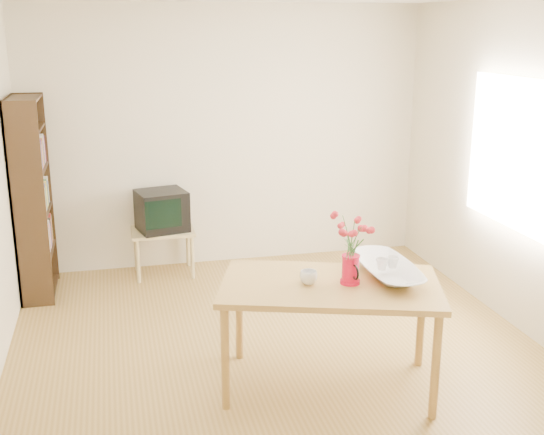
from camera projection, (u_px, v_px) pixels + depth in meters
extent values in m
plane|color=olive|center=(281.00, 357.00, 5.09)|extent=(4.50, 4.50, 0.00)
plane|color=beige|center=(227.00, 137.00, 6.84)|extent=(4.00, 0.00, 4.00)
plane|color=beige|center=(425.00, 318.00, 2.63)|extent=(4.00, 0.00, 4.00)
plane|color=beige|center=(536.00, 173.00, 5.18)|extent=(0.00, 4.50, 4.50)
plane|color=white|center=(513.00, 154.00, 5.43)|extent=(0.00, 1.30, 1.30)
cube|color=olive|center=(330.00, 286.00, 4.49)|extent=(1.62, 1.22, 0.04)
cylinder|color=olive|center=(225.00, 359.00, 4.31)|extent=(0.06, 0.06, 0.71)
cylinder|color=olive|center=(436.00, 367.00, 4.21)|extent=(0.06, 0.06, 0.71)
cylinder|color=olive|center=(239.00, 314.00, 4.98)|extent=(0.06, 0.06, 0.71)
cylinder|color=olive|center=(421.00, 320.00, 4.88)|extent=(0.06, 0.06, 0.71)
cube|color=tan|center=(163.00, 231.00, 6.65)|extent=(0.60, 0.45, 0.03)
cylinder|color=tan|center=(138.00, 262.00, 6.49)|extent=(0.04, 0.04, 0.43)
cylinder|color=tan|center=(192.00, 257.00, 6.60)|extent=(0.04, 0.04, 0.43)
cylinder|color=tan|center=(136.00, 250.00, 6.83)|extent=(0.04, 0.04, 0.43)
cylinder|color=tan|center=(188.00, 246.00, 6.95)|extent=(0.04, 0.04, 0.43)
cube|color=black|center=(29.00, 208.00, 5.75)|extent=(0.28, 0.02, 1.80)
cube|color=black|center=(36.00, 190.00, 6.38)|extent=(0.28, 0.03, 1.80)
cube|color=black|center=(17.00, 199.00, 6.04)|extent=(0.02, 0.70, 1.80)
cube|color=black|center=(41.00, 288.00, 6.30)|extent=(0.27, 0.65, 0.02)
cube|color=black|center=(38.00, 251.00, 6.20)|extent=(0.27, 0.65, 0.02)
cube|color=black|center=(34.00, 211.00, 6.10)|extent=(0.27, 0.65, 0.02)
cube|color=black|center=(30.00, 170.00, 5.99)|extent=(0.27, 0.65, 0.02)
cube|color=black|center=(26.00, 129.00, 5.90)|extent=(0.27, 0.65, 0.02)
cube|color=black|center=(23.00, 99.00, 5.83)|extent=(0.27, 0.65, 0.02)
cylinder|color=red|center=(350.00, 270.00, 4.46)|extent=(0.11, 0.11, 0.19)
cylinder|color=red|center=(350.00, 282.00, 4.48)|extent=(0.13, 0.13, 0.02)
cylinder|color=red|center=(351.00, 256.00, 4.43)|extent=(0.12, 0.12, 0.01)
cone|color=red|center=(353.00, 262.00, 4.39)|extent=(0.05, 0.07, 0.06)
torus|color=black|center=(348.00, 265.00, 4.52)|extent=(0.02, 0.10, 0.10)
imported|color=white|center=(309.00, 277.00, 4.46)|extent=(0.15, 0.15, 0.09)
imported|color=white|center=(389.00, 241.00, 4.56)|extent=(0.53, 0.53, 0.48)
imported|color=white|center=(383.00, 248.00, 4.57)|extent=(0.10, 0.10, 0.07)
imported|color=white|center=(393.00, 247.00, 4.61)|extent=(0.10, 0.10, 0.07)
cube|color=black|center=(162.00, 211.00, 6.60)|extent=(0.53, 0.50, 0.39)
cube|color=black|center=(161.00, 207.00, 6.66)|extent=(0.35, 0.29, 0.27)
cube|color=black|center=(163.00, 214.00, 6.39)|extent=(0.34, 0.09, 0.27)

